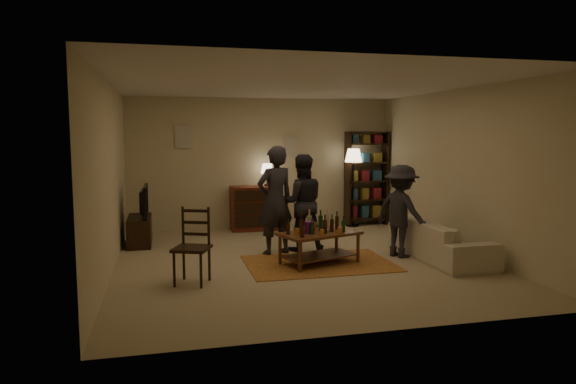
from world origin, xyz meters
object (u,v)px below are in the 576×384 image
object	(u,v)px
coffee_table	(319,236)
dining_chair	(193,243)
tv_stand	(140,223)
person_left	(275,200)
sofa	(440,240)
floor_lamp	(353,161)
person_by_sofa	(401,211)
dresser	(256,207)
person_right	(301,203)
bookshelf	(366,177)

from	to	relation	value
coffee_table	dining_chair	xyz separation A→B (m)	(-1.89, -0.54, 0.11)
dining_chair	tv_stand	world-z (taller)	tv_stand
dining_chair	person_left	xyz separation A→B (m)	(1.40, 1.34, 0.35)
dining_chair	sofa	xyz separation A→B (m)	(3.85, 0.42, -0.23)
floor_lamp	person_by_sofa	distance (m)	2.86
dresser	person_right	bearing A→B (deg)	-78.20
person_right	floor_lamp	bearing A→B (deg)	-125.25
dining_chair	person_by_sofa	distance (m)	3.39
coffee_table	tv_stand	distance (m)	3.39
tv_stand	floor_lamp	world-z (taller)	floor_lamp
person_by_sofa	dresser	bearing A→B (deg)	8.50
tv_stand	person_by_sofa	xyz separation A→B (m)	(4.10, -1.92, 0.35)
person_left	dining_chair	bearing A→B (deg)	25.26
tv_stand	bookshelf	xyz separation A→B (m)	(4.69, 0.98, 0.65)
coffee_table	dresser	world-z (taller)	dresser
person_left	person_by_sofa	size ratio (longest dim) A/B	1.20
person_left	person_right	xyz separation A→B (m)	(0.49, 0.17, -0.07)
tv_stand	person_left	world-z (taller)	person_left
person_left	person_right	size ratio (longest dim) A/B	1.09
person_left	person_right	distance (m)	0.52
tv_stand	bookshelf	bearing A→B (deg)	11.80
tv_stand	floor_lamp	xyz separation A→B (m)	(4.34, 0.85, 1.02)
sofa	person_left	bearing A→B (deg)	69.33
dining_chair	dresser	size ratio (longest dim) A/B	0.75
person_left	sofa	bearing A→B (deg)	140.72
person_right	person_by_sofa	bearing A→B (deg)	155.42
coffee_table	person_right	xyz separation A→B (m)	(-0.01, 0.97, 0.39)
sofa	person_right	world-z (taller)	person_right
dining_chair	bookshelf	xyz separation A→B (m)	(3.90, 3.60, 0.50)
dining_chair	sofa	bearing A→B (deg)	28.26
bookshelf	sofa	size ratio (longest dim) A/B	0.97
dresser	person_left	size ratio (longest dim) A/B	0.77
sofa	person_left	distance (m)	2.69
sofa	tv_stand	bearing A→B (deg)	64.66
coffee_table	dresser	distance (m)	3.02
tv_stand	person_right	size ratio (longest dim) A/B	0.65
coffee_table	sofa	xyz separation A→B (m)	(1.96, -0.13, -0.12)
dresser	bookshelf	size ratio (longest dim) A/B	0.67
tv_stand	person_right	world-z (taller)	person_right
tv_stand	dresser	size ratio (longest dim) A/B	0.78
bookshelf	floor_lamp	distance (m)	0.52
bookshelf	person_by_sofa	bearing A→B (deg)	-101.49
person_right	dining_chair	bearing A→B (deg)	43.98
bookshelf	person_left	distance (m)	3.37
dining_chair	tv_stand	size ratio (longest dim) A/B	0.96
dining_chair	person_right	distance (m)	2.43
dresser	person_by_sofa	world-z (taller)	person_by_sofa
dining_chair	dresser	world-z (taller)	dresser
bookshelf	person_right	size ratio (longest dim) A/B	1.24
dining_chair	floor_lamp	distance (m)	5.04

